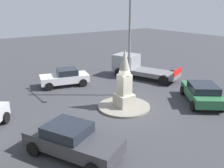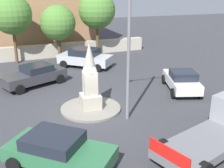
# 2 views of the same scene
# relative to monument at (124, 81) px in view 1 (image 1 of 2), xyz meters

# --- Properties ---
(ground_plane) EXTENTS (80.00, 80.00, 0.00)m
(ground_plane) POSITION_rel_monument_xyz_m (0.00, 0.00, -1.77)
(ground_plane) COLOR #38383D
(traffic_island) EXTENTS (3.33, 3.33, 0.13)m
(traffic_island) POSITION_rel_monument_xyz_m (0.00, 0.00, -1.70)
(traffic_island) COLOR gray
(traffic_island) RESTS_ON ground
(monument) EXTENTS (1.05, 1.05, 3.67)m
(monument) POSITION_rel_monument_xyz_m (0.00, 0.00, 0.00)
(monument) COLOR #B2AA99
(monument) RESTS_ON traffic_island
(streetlamp) EXTENTS (3.78, 0.28, 7.58)m
(streetlamp) POSITION_rel_monument_xyz_m (-1.56, 1.65, 2.86)
(streetlamp) COLOR slate
(streetlamp) RESTS_ON ground
(car_white_passing) EXTENTS (2.67, 4.10, 1.39)m
(car_white_passing) POSITION_rel_monument_xyz_m (-6.31, -1.08, -1.06)
(car_white_passing) COLOR silver
(car_white_passing) RESTS_ON ground
(car_green_approaching) EXTENTS (4.32, 3.95, 1.35)m
(car_green_approaching) POSITION_rel_monument_xyz_m (2.38, 4.72, -1.05)
(car_green_approaching) COLOR #2D6B42
(car_green_approaching) RESTS_ON ground
(car_dark_grey_near_island) EXTENTS (4.62, 3.45, 1.40)m
(car_dark_grey_near_island) POSITION_rel_monument_xyz_m (2.70, -5.03, -1.04)
(car_dark_grey_near_island) COLOR #38383D
(car_dark_grey_near_island) RESTS_ON ground
(truck_grey_parked_left) EXTENTS (6.20, 3.89, 1.97)m
(truck_grey_parked_left) POSITION_rel_monument_xyz_m (-4.81, 5.25, -0.81)
(truck_grey_parked_left) COLOR gray
(truck_grey_parked_left) RESTS_ON ground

